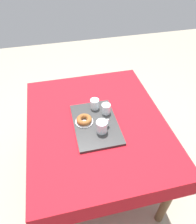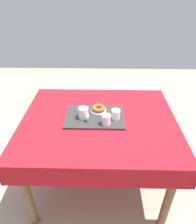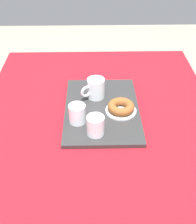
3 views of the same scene
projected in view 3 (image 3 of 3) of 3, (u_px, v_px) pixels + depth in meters
name	position (u px, v px, depth m)	size (l,w,h in m)	color
ground_plane	(99.00, 219.00, 1.71)	(6.00, 6.00, 0.00)	gray
dining_table	(99.00, 134.00, 1.31)	(1.22, 1.01, 0.76)	#A8141E
serving_tray	(102.00, 109.00, 1.27)	(0.46, 0.31, 0.02)	#2D2D2D
tea_mug_left	(96.00, 89.00, 1.31)	(0.09, 0.11, 0.09)	white
water_glass_near	(95.00, 126.00, 1.12)	(0.07, 0.07, 0.08)	white
water_glass_far	(77.00, 114.00, 1.17)	(0.07, 0.07, 0.08)	white
donut_plate_left	(121.00, 111.00, 1.24)	(0.13, 0.13, 0.01)	silver
sugar_donut_left	(121.00, 107.00, 1.23)	(0.11, 0.11, 0.04)	brown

